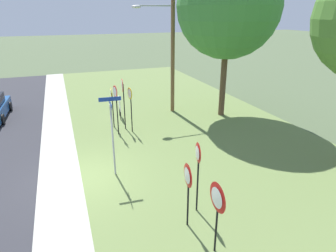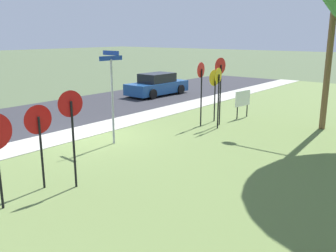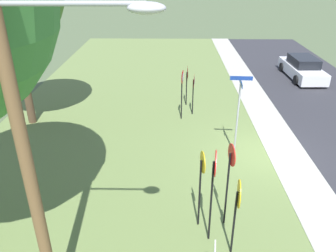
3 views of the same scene
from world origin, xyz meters
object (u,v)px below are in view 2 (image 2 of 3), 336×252
(stop_sign_far_left, at_px, (220,77))
(parked_hatchback_near, at_px, (157,85))
(yield_sign_near_right, at_px, (71,117))
(utility_pole, at_px, (330,5))
(stop_sign_far_center, at_px, (218,86))
(stop_sign_near_left, at_px, (201,81))
(notice_board, at_px, (243,100))
(yield_sign_far_left, at_px, (39,127))
(street_name_post, at_px, (112,90))
(stop_sign_near_right, at_px, (215,84))

(stop_sign_far_left, bearing_deg, parked_hatchback_near, -115.49)
(yield_sign_near_right, distance_m, utility_pole, 10.77)
(stop_sign_far_center, bearing_deg, stop_sign_near_left, -90.70)
(notice_board, bearing_deg, yield_sign_far_left, 6.58)
(stop_sign_far_center, bearing_deg, utility_pole, 122.08)
(yield_sign_near_right, height_order, utility_pole, utility_pole)
(parked_hatchback_near, bearing_deg, stop_sign_far_center, 57.99)
(street_name_post, bearing_deg, yield_sign_near_right, 36.01)
(stop_sign_far_left, bearing_deg, street_name_post, -10.38)
(stop_sign_far_center, distance_m, yield_sign_far_left, 7.89)
(yield_sign_near_right, bearing_deg, parked_hatchback_near, -136.88)
(notice_board, xyz_separation_m, parked_hatchback_near, (-2.74, -7.43, -0.23))
(yield_sign_near_right, bearing_deg, stop_sign_far_left, -164.88)
(stop_sign_far_center, xyz_separation_m, street_name_post, (4.12, -1.69, 0.15))
(stop_sign_near_right, relative_size, stop_sign_far_left, 0.81)
(stop_sign_near_left, relative_size, parked_hatchback_near, 0.61)
(stop_sign_near_left, height_order, yield_sign_near_right, stop_sign_near_left)
(parked_hatchback_near, bearing_deg, utility_pole, 78.88)
(stop_sign_near_right, xyz_separation_m, stop_sign_far_left, (0.47, 0.55, 0.38))
(stop_sign_near_left, bearing_deg, utility_pole, 116.70)
(yield_sign_far_left, relative_size, parked_hatchback_near, 0.48)
(stop_sign_far_left, relative_size, notice_board, 2.24)
(street_name_post, height_order, notice_board, street_name_post)
(stop_sign_near_left, distance_m, utility_pole, 5.61)
(parked_hatchback_near, bearing_deg, street_name_post, 34.60)
(yield_sign_near_right, bearing_deg, notice_board, -166.42)
(notice_board, bearing_deg, street_name_post, -6.27)
(yield_sign_far_left, bearing_deg, yield_sign_near_right, 138.21)
(stop_sign_near_left, xyz_separation_m, stop_sign_near_right, (-1.12, -0.04, -0.24))
(parked_hatchback_near, bearing_deg, stop_sign_near_right, 60.91)
(stop_sign_far_left, bearing_deg, stop_sign_near_left, -31.85)
(stop_sign_far_center, bearing_deg, stop_sign_near_right, -149.09)
(stop_sign_far_left, distance_m, yield_sign_near_right, 7.93)
(stop_sign_far_left, height_order, parked_hatchback_near, stop_sign_far_left)
(stop_sign_far_left, xyz_separation_m, utility_pole, (-2.03, 3.45, 2.78))
(stop_sign_near_left, xyz_separation_m, utility_pole, (-2.67, 3.96, 2.93))
(stop_sign_near_left, height_order, utility_pole, utility_pole)
(stop_sign_far_left, distance_m, utility_pole, 4.87)
(parked_hatchback_near, bearing_deg, yield_sign_near_right, 34.55)
(stop_sign_near_right, height_order, notice_board, stop_sign_near_right)
(stop_sign_near_left, xyz_separation_m, yield_sign_far_left, (7.80, 0.53, -0.33))
(stop_sign_far_left, distance_m, stop_sign_far_center, 0.68)
(stop_sign_near_left, bearing_deg, yield_sign_far_left, -3.39)
(yield_sign_far_left, height_order, notice_board, yield_sign_far_left)
(stop_sign_far_left, relative_size, stop_sign_far_center, 1.15)
(stop_sign_far_center, bearing_deg, yield_sign_near_right, -4.30)
(stop_sign_near_left, height_order, notice_board, stop_sign_near_left)
(stop_sign_near_left, xyz_separation_m, parked_hatchback_near, (-5.23, -6.79, -1.27))
(stop_sign_far_left, distance_m, notice_board, 2.20)
(stop_sign_far_center, distance_m, notice_board, 2.58)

